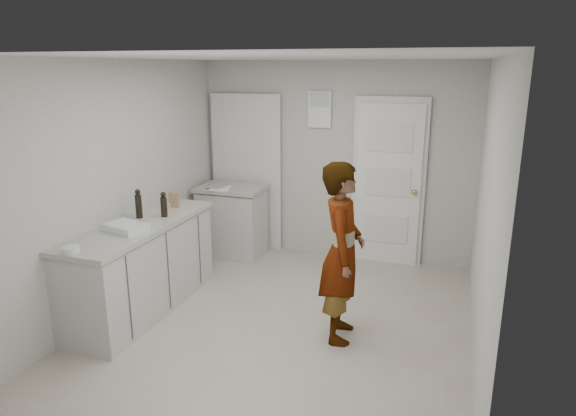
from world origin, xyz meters
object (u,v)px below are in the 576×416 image
(oil_cruet_a, at_px, (164,205))
(spice_jar, at_px, (168,208))
(egg_bowl, at_px, (71,250))
(person, at_px, (342,253))
(oil_cruet_b, at_px, (139,204))
(baking_dish, at_px, (126,227))
(cake_mix_box, at_px, (174,200))

(oil_cruet_a, bearing_deg, spice_jar, 110.34)
(egg_bowl, bearing_deg, person, 25.70)
(oil_cruet_b, relative_size, egg_bowl, 2.18)
(baking_dish, bearing_deg, cake_mix_box, 90.16)
(person, relative_size, baking_dish, 3.80)
(oil_cruet_a, bearing_deg, egg_bowl, -97.62)
(oil_cruet_b, bearing_deg, person, -1.65)
(oil_cruet_a, bearing_deg, cake_mix_box, 105.23)
(spice_jar, height_order, oil_cruet_b, oil_cruet_b)
(spice_jar, bearing_deg, cake_mix_box, 99.33)
(oil_cruet_a, relative_size, oil_cruet_b, 0.88)
(person, xyz_separation_m, oil_cruet_a, (-1.92, 0.18, 0.23))
(baking_dish, bearing_deg, person, 9.59)
(oil_cruet_a, relative_size, baking_dish, 0.61)
(oil_cruet_b, xyz_separation_m, baking_dish, (0.12, -0.40, -0.11))
(oil_cruet_a, height_order, baking_dish, oil_cruet_a)
(person, xyz_separation_m, egg_bowl, (-2.08, -1.00, 0.13))
(person, relative_size, spice_jar, 19.66)
(egg_bowl, bearing_deg, cake_mix_box, 87.72)
(person, height_order, spice_jar, person)
(person, relative_size, egg_bowl, 11.88)
(egg_bowl, bearing_deg, oil_cruet_b, 93.23)
(spice_jar, bearing_deg, baking_dish, -92.06)
(baking_dish, bearing_deg, spice_jar, 87.94)
(baking_dish, height_order, egg_bowl, baking_dish)
(person, distance_m, egg_bowl, 2.31)
(cake_mix_box, height_order, baking_dish, cake_mix_box)
(oil_cruet_a, distance_m, egg_bowl, 1.20)
(oil_cruet_b, bearing_deg, cake_mix_box, 75.77)
(oil_cruet_a, height_order, egg_bowl, oil_cruet_a)
(cake_mix_box, xyz_separation_m, baking_dish, (0.00, -0.88, -0.05))
(cake_mix_box, xyz_separation_m, egg_bowl, (-0.06, -1.54, -0.06))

